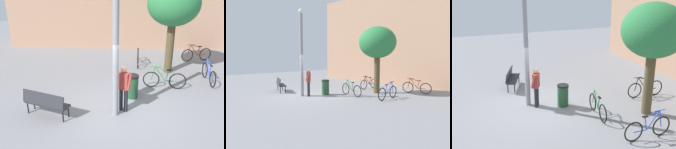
{
  "view_description": "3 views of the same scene",
  "coord_description": "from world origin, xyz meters",
  "views": [
    {
      "loc": [
        -0.07,
        -7.57,
        4.43
      ],
      "look_at": [
        -0.43,
        1.24,
        0.82
      ],
      "focal_mm": 38.52,
      "sensor_mm": 36.0,
      "label": 1
    },
    {
      "loc": [
        10.13,
        -7.26,
        2.41
      ],
      "look_at": [
        0.34,
        2.06,
        1.2
      ],
      "focal_mm": 32.76,
      "sensor_mm": 36.0,
      "label": 2
    },
    {
      "loc": [
        10.45,
        -3.03,
        4.94
      ],
      "look_at": [
        -1.02,
        1.55,
        0.88
      ],
      "focal_mm": 44.85,
      "sensor_mm": 36.0,
      "label": 3
    }
  ],
  "objects": [
    {
      "name": "bicycle_green",
      "position": [
        1.75,
        1.84,
        0.38
      ],
      "size": [
        1.8,
        0.28,
        0.97
      ],
      "color": "black",
      "rests_on": "ground_plane"
    },
    {
      "name": "bicycle_black",
      "position": [
        0.81,
        4.78,
        0.38
      ],
      "size": [
        0.15,
        1.81,
        0.97
      ],
      "color": "black",
      "rests_on": "ground_plane"
    },
    {
      "name": "person_by_lamppost",
      "position": [
        0.02,
        -0.1,
        0.97
      ],
      "size": [
        0.63,
        0.49,
        1.67
      ],
      "color": "#232328",
      "rests_on": "ground_plane"
    },
    {
      "name": "park_bench",
      "position": [
        -2.59,
        -0.61,
        0.55
      ],
      "size": [
        1.66,
        1.01,
        0.92
      ],
      "color": "#2D2D33",
      "rests_on": "ground_plane"
    },
    {
      "name": "trash_bin",
      "position": [
        0.37,
        0.94,
        0.47
      ],
      "size": [
        0.48,
        0.48,
        0.93
      ],
      "color": "#234C2D",
      "rests_on": "ground_plane"
    },
    {
      "name": "ground_plane",
      "position": [
        0.0,
        0.0,
        0.0
      ],
      "size": [
        36.0,
        36.0,
        0.0
      ],
      "primitive_type": "plane",
      "color": "gray"
    },
    {
      "name": "lamppost",
      "position": [
        -0.25,
        -0.4,
        2.73
      ],
      "size": [
        0.28,
        0.28,
        5.19
      ],
      "color": "gray",
      "rests_on": "ground_plane"
    },
    {
      "name": "bicycle_red",
      "position": [
        4.13,
        5.52,
        0.38
      ],
      "size": [
        1.77,
        0.49,
        0.97
      ],
      "color": "black",
      "rests_on": "ground_plane"
    },
    {
      "name": "plaza_tree",
      "position": [
        2.25,
        3.76,
        3.25
      ],
      "size": [
        2.4,
        2.4,
        4.32
      ],
      "color": "brown",
      "rests_on": "ground_plane"
    },
    {
      "name": "bicycle_blue",
      "position": [
        3.85,
        2.59,
        0.38
      ],
      "size": [
        0.08,
        1.81,
        0.97
      ],
      "color": "black",
      "rests_on": "ground_plane"
    }
  ]
}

